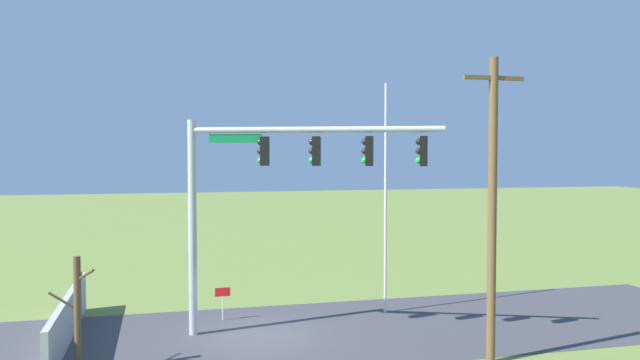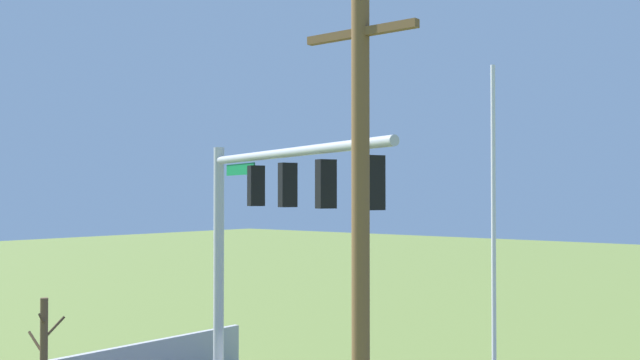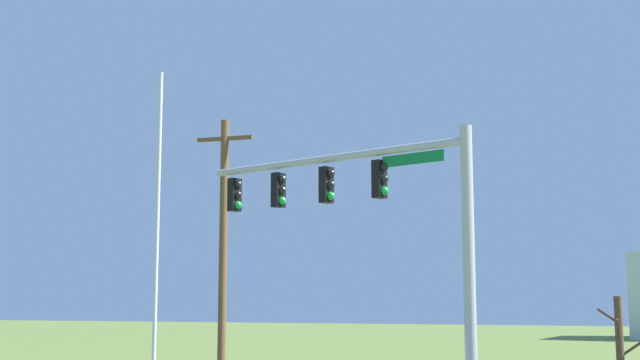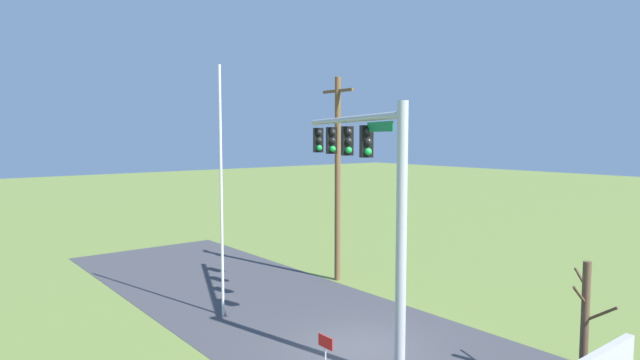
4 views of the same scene
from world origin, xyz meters
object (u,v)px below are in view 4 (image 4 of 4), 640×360
(signal_mast, at_px, (364,171))
(utility_pole, at_px, (338,176))
(open_sign, at_px, (325,348))
(flagpole, at_px, (221,192))
(bare_tree, at_px, (585,325))

(signal_mast, relative_size, utility_pole, 0.88)
(utility_pole, relative_size, open_sign, 7.32)
(flagpole, bearing_deg, utility_pole, 99.14)
(signal_mast, distance_m, utility_pole, 7.11)
(utility_pole, xyz_separation_m, bare_tree, (11.65, -1.90, -2.92))
(bare_tree, xyz_separation_m, open_sign, (-4.44, -4.69, -0.81))
(flagpole, height_order, bare_tree, flagpole)
(signal_mast, distance_m, open_sign, 5.31)
(signal_mast, height_order, flagpole, flagpole)
(signal_mast, height_order, open_sign, signal_mast)
(flagpole, bearing_deg, signal_mast, 24.90)
(utility_pole, bearing_deg, flagpole, -80.86)
(utility_pole, distance_m, open_sign, 10.45)
(signal_mast, xyz_separation_m, open_sign, (1.36, -2.61, -4.42))
(flagpole, relative_size, open_sign, 7.24)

